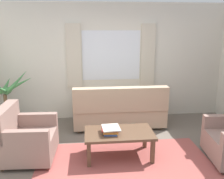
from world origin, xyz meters
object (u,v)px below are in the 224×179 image
coffee_table (119,135)px  couch (119,110)px  book_stack_on_table (111,130)px  potted_plant (6,102)px  armchair_left (25,138)px

coffee_table → couch: bearing=82.4°
book_stack_on_table → potted_plant: bearing=145.4°
armchair_left → potted_plant: (-0.65, 1.26, 0.23)m
armchair_left → book_stack_on_table: bearing=-92.9°
coffee_table → book_stack_on_table: (-0.14, -0.03, 0.11)m
book_stack_on_table → potted_plant: (-2.01, 1.39, 0.08)m
couch → armchair_left: couch is taller
armchair_left → potted_plant: 1.44m
couch → potted_plant: size_ratio=1.57×
book_stack_on_table → potted_plant: potted_plant is taller
coffee_table → book_stack_on_table: bearing=-167.8°
potted_plant → armchair_left: bearing=-62.7°
coffee_table → potted_plant: bearing=147.7°
couch → potted_plant: 2.33m
couch → coffee_table: 1.28m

